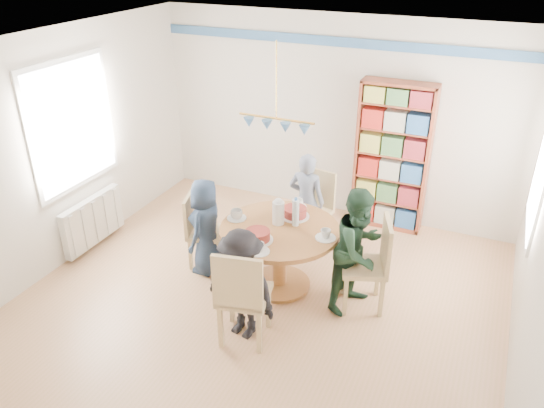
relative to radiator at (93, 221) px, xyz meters
The scene contains 14 objects.
ground 2.46m from the radiator, ahead, with size 5.00×5.00×0.00m, color tan.
room_shell 2.58m from the radiator, 14.73° to the left, with size 5.00×5.00×5.00m.
radiator is the anchor object (origin of this frame).
dining_table 2.50m from the radiator, ahead, with size 1.30×1.30×0.75m.
chair_left 1.46m from the radiator, ahead, with size 0.50×0.50×0.90m.
chair_right 3.52m from the radiator, ahead, with size 0.58×0.58×1.03m.
chair_far 2.79m from the radiator, 25.37° to the left, with size 0.50×0.50×0.98m.
chair_near 2.68m from the radiator, 18.64° to the right, with size 0.55×0.55×1.06m.
person_left 1.61m from the radiator, ahead, with size 0.57×0.37×1.16m, color #1A263A.
person_right 3.38m from the radiator, ahead, with size 0.66×0.52×1.37m, color #172F1F.
person_far 2.69m from the radiator, 24.00° to the left, with size 0.46×0.30×1.25m, color gray.
person_near 2.59m from the radiator, 16.53° to the right, with size 0.76×0.44×1.17m, color black.
bookshelf 3.89m from the radiator, 32.11° to the left, with size 0.94×0.28×1.97m.
tableware 2.51m from the radiator, ahead, with size 1.25×1.25×0.33m.
Camera 1 is at (2.00, -4.08, 3.60)m, focal length 35.00 mm.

